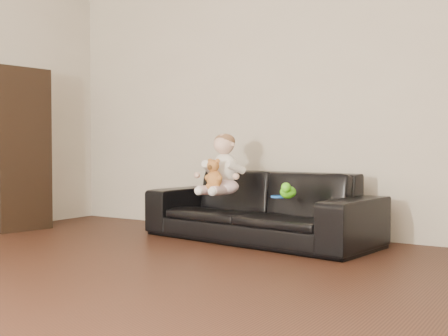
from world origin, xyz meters
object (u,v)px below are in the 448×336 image
Objects in this scene: teddy_bear at (214,174)px; toy_blue_disc at (278,197)px; baby at (223,168)px; toy_green at (288,192)px; sofa at (259,206)px; toy_rattle at (289,194)px; cabinet at (16,149)px.

teddy_bear reaches higher than toy_blue_disc.
toy_blue_disc is (0.50, 0.01, -0.21)m from baby.
toy_green is (0.60, 0.12, -0.13)m from teddy_bear.
sofa is 0.46m from teddy_bear.
sofa is 3.82× the size of baby.
toy_rattle is (0.60, 0.13, -0.14)m from teddy_bear.
toy_blue_disc is (0.49, 0.16, -0.17)m from teddy_bear.
toy_green is at bearing 19.30° from cabinet.
cabinet is 10.33× the size of toy_green.
sofa is 1.30× the size of cabinet.
toy_green is at bearing -24.27° from toy_blue_disc.
teddy_bear is (-0.27, -0.26, 0.26)m from sofa.
baby reaches higher than teddy_bear.
sofa is 0.43m from baby.
toy_green is (2.53, 0.49, -0.32)m from cabinet.
cabinet reaches higher than baby.
toy_green is at bearing -15.63° from sofa.
sofa is at bearing 158.34° from toy_rattle.
toy_green is (0.33, -0.14, 0.14)m from sofa.
toy_blue_disc is at bearing 20.87° from cabinet.
sofa is 26.10× the size of toy_rattle.
toy_green reaches higher than toy_blue_disc.
cabinet is 2.51m from toy_blue_disc.
baby reaches higher than toy_rattle.
cabinet reaches higher than teddy_bear.
cabinet reaches higher than sofa.
toy_rattle is (0.01, 0.01, -0.01)m from toy_green.
baby is 6.83× the size of toy_rattle.
toy_green is 0.02m from toy_rattle.
cabinet is 2.95× the size of baby.
baby reaches higher than toy_green.
toy_rattle is at bearing -18.63° from toy_blue_disc.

